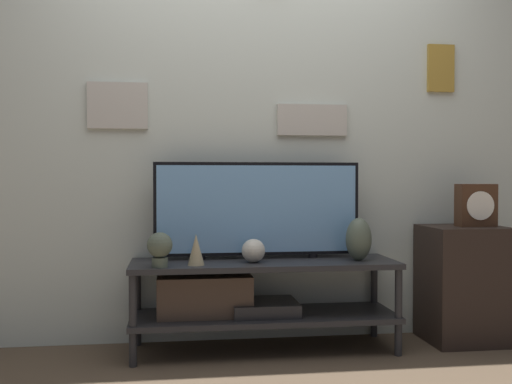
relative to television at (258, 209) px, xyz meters
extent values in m
plane|color=#4C3D2D|center=(0.02, -0.37, -0.78)|extent=(12.00, 12.00, 0.00)
cube|color=beige|center=(0.02, 0.18, 0.57)|extent=(6.40, 0.06, 2.70)
cube|color=#B7B2A8|center=(-0.78, 0.14, 0.59)|extent=(0.34, 0.02, 0.26)
cube|color=slate|center=(-0.78, 0.13, 0.59)|extent=(0.30, 0.01, 0.23)
cube|color=#B7B2A8|center=(0.35, 0.14, 0.52)|extent=(0.42, 0.02, 0.18)
cube|color=beige|center=(0.35, 0.13, 0.52)|extent=(0.38, 0.01, 0.15)
cube|color=olive|center=(1.15, 0.14, 0.84)|extent=(0.17, 0.02, 0.29)
cube|color=#2D2D33|center=(1.15, 0.13, 0.84)|extent=(0.13, 0.01, 0.25)
cube|color=#232326|center=(0.02, -0.10, -0.30)|extent=(1.45, 0.45, 0.03)
cube|color=#232326|center=(0.02, -0.10, -0.59)|extent=(1.45, 0.45, 0.03)
cylinder|color=#232326|center=(-0.68, -0.30, -0.53)|extent=(0.04, 0.04, 0.49)
cylinder|color=#232326|center=(0.72, -0.30, -0.53)|extent=(0.04, 0.04, 0.49)
cylinder|color=#232326|center=(-0.68, 0.10, -0.53)|extent=(0.04, 0.04, 0.49)
cylinder|color=#232326|center=(0.72, 0.10, -0.53)|extent=(0.04, 0.04, 0.49)
cube|color=black|center=(0.02, -0.10, -0.54)|extent=(0.36, 0.32, 0.07)
cube|color=#47382D|center=(-0.31, -0.10, -0.46)|extent=(0.51, 0.25, 0.22)
cylinder|color=black|center=(-0.32, 0.00, -0.27)|extent=(0.05, 0.05, 0.02)
cylinder|color=black|center=(0.32, 0.00, -0.27)|extent=(0.05, 0.05, 0.02)
cube|color=black|center=(0.00, 0.00, 0.00)|extent=(1.16, 0.04, 0.52)
cube|color=#6B9ED1|center=(0.00, -0.01, 0.00)|extent=(1.13, 0.01, 0.49)
sphere|color=beige|center=(-0.04, -0.15, -0.22)|extent=(0.13, 0.13, 0.13)
ellipsoid|color=#4C5647|center=(0.54, -0.15, -0.16)|extent=(0.14, 0.14, 0.24)
cone|color=tan|center=(-0.35, -0.21, -0.20)|extent=(0.09, 0.09, 0.16)
cylinder|color=#4C5647|center=(-0.54, -0.26, -0.26)|extent=(0.08, 0.08, 0.05)
sphere|color=#4C5647|center=(-0.54, -0.26, -0.17)|extent=(0.13, 0.13, 0.13)
cube|color=black|center=(1.20, -0.07, -0.44)|extent=(0.45, 0.40, 0.67)
cube|color=#422819|center=(1.26, -0.09, 0.02)|extent=(0.22, 0.10, 0.25)
cylinder|color=white|center=(1.26, -0.15, 0.02)|extent=(0.16, 0.01, 0.16)
camera|label=1|loc=(-0.47, -3.34, 0.18)|focal=42.00mm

